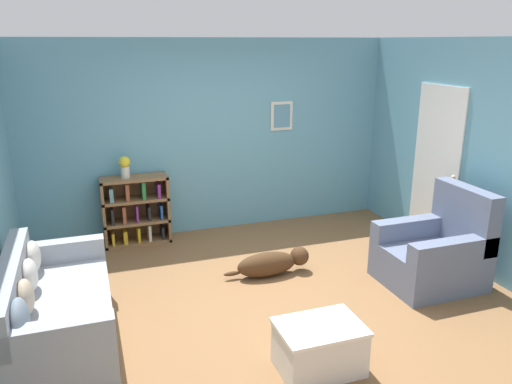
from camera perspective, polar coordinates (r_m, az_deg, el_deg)
name	(u,v)px	position (r m, az deg, el deg)	size (l,w,h in m)	color
ground_plane	(269,300)	(5.25, 1.46, -12.26)	(14.00, 14.00, 0.00)	brown
wall_back	(212,137)	(6.85, -5.09, 6.27)	(5.60, 0.13, 2.60)	#609EB7
wall_right	(482,159)	(6.13, 24.46, 3.47)	(0.16, 5.00, 2.60)	#609EB7
couch	(54,314)	(4.71, -22.10, -12.78)	(0.85, 1.74, 0.83)	#9399A3
bookshelf	(136,210)	(6.69, -13.59, -2.05)	(0.85, 0.32, 0.89)	olive
recliner_chair	(436,252)	(5.80, 19.86, -6.48)	(0.99, 0.86, 1.06)	slate
coffee_table	(319,346)	(4.21, 7.25, -17.05)	(0.68, 0.49, 0.40)	silver
dog	(272,263)	(5.70, 1.86, -8.11)	(1.01, 0.25, 0.29)	#472D19
vase	(125,166)	(6.50, -14.77, 2.90)	(0.14, 0.14, 0.28)	silver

